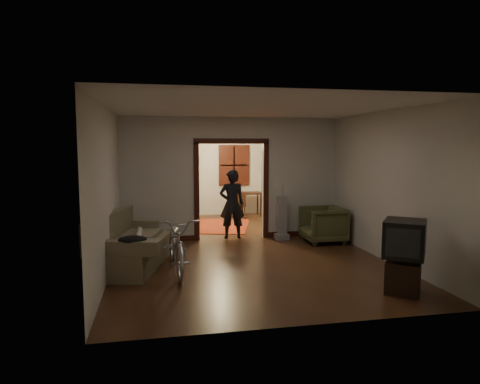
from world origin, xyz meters
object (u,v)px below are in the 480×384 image
object	(u,v)px
desk	(245,204)
bicycle	(177,244)
sofa	(133,240)
person	(232,204)
armchair	(323,225)
locker	(174,191)

from	to	relation	value
desk	bicycle	bearing A→B (deg)	-95.93
sofa	person	bearing A→B (deg)	56.69
sofa	armchair	bearing A→B (deg)	29.76
armchair	locker	distance (m)	4.99
person	sofa	bearing A→B (deg)	45.08
person	desk	size ratio (longest dim) A/B	1.66
sofa	locker	xyz separation A→B (m)	(0.96, 5.00, 0.34)
armchair	locker	bearing A→B (deg)	-141.83
bicycle	desk	world-z (taller)	bicycle
sofa	desk	distance (m)	5.91
bicycle	armchair	xyz separation A→B (m)	(3.32, 1.63, -0.09)
sofa	desk	xyz separation A→B (m)	(3.13, 5.02, -0.13)
locker	sofa	bearing A→B (deg)	-82.44
sofa	armchair	distance (m)	4.23
sofa	person	xyz separation A→B (m)	(2.16, 1.97, 0.32)
bicycle	person	bearing A→B (deg)	56.95
bicycle	locker	bearing A→B (deg)	84.34
bicycle	locker	xyz separation A→B (m)	(0.20, 5.51, 0.34)
armchair	person	world-z (taller)	person
person	locker	bearing A→B (deg)	-65.73
person	locker	size ratio (longest dim) A/B	0.97
person	locker	xyz separation A→B (m)	(-1.20, 3.03, 0.02)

